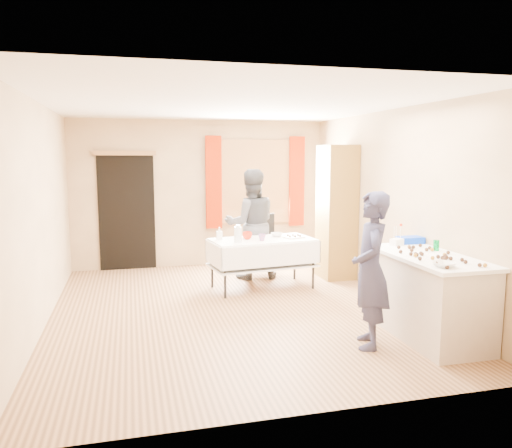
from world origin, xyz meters
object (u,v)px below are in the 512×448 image
object	(u,v)px
counter	(427,296)
woman	(251,224)
cabinet	(337,212)
girl	(371,270)
party_table	(262,259)
chair	(261,256)

from	to	relation	value
counter	woman	bearing A→B (deg)	112.45
cabinet	woman	world-z (taller)	cabinet
cabinet	girl	world-z (taller)	cabinet
girl	party_table	bearing A→B (deg)	-150.37
girl	woman	xyz separation A→B (m)	(-0.50, 3.15, 0.07)
cabinet	party_table	distance (m)	1.53
chair	woman	world-z (taller)	woman
chair	woman	distance (m)	0.68
cabinet	woman	xyz separation A→B (m)	(-1.35, 0.28, -0.19)
counter	woman	size ratio (longest dim) A/B	0.89
chair	counter	bearing A→B (deg)	-49.70
cabinet	girl	bearing A→B (deg)	-106.57
girl	counter	bearing A→B (deg)	117.09
chair	party_table	bearing A→B (deg)	-80.36
counter	girl	size ratio (longest dim) A/B	0.97
party_table	chair	distance (m)	0.95
cabinet	counter	bearing A→B (deg)	-92.08
cabinet	party_table	size ratio (longest dim) A/B	1.32
cabinet	girl	size ratio (longest dim) A/B	1.32
counter	chair	bearing A→B (deg)	107.27
party_table	cabinet	bearing A→B (deg)	8.40
counter	woman	world-z (taller)	woman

